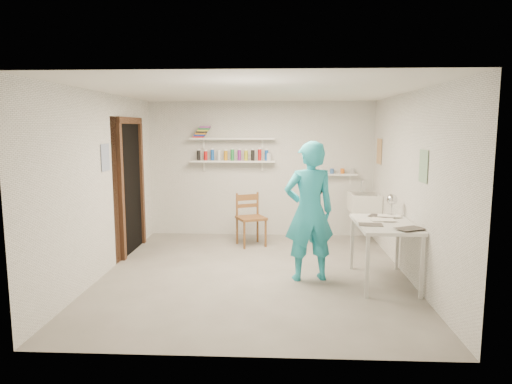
{
  "coord_description": "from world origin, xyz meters",
  "views": [
    {
      "loc": [
        0.31,
        -5.9,
        1.95
      ],
      "look_at": [
        0.0,
        0.4,
        1.05
      ],
      "focal_mm": 32.0,
      "sensor_mm": 36.0,
      "label": 1
    }
  ],
  "objects_px": {
    "wall_clock": "(312,186)",
    "wooden_chair": "(251,218)",
    "belfast_sink": "(364,202)",
    "man": "(309,211)",
    "work_table": "(384,253)",
    "desk_lamp": "(392,199)"
  },
  "relations": [
    {
      "from": "belfast_sink",
      "to": "wooden_chair",
      "type": "relative_size",
      "value": 0.65
    },
    {
      "from": "desk_lamp",
      "to": "belfast_sink",
      "type": "bearing_deg",
      "value": 93.09
    },
    {
      "from": "man",
      "to": "desk_lamp",
      "type": "distance_m",
      "value": 1.2
    },
    {
      "from": "belfast_sink",
      "to": "man",
      "type": "bearing_deg",
      "value": -118.9
    },
    {
      "from": "belfast_sink",
      "to": "wall_clock",
      "type": "distance_m",
      "value": 2.01
    },
    {
      "from": "wall_clock",
      "to": "man",
      "type": "bearing_deg",
      "value": -115.14
    },
    {
      "from": "man",
      "to": "desk_lamp",
      "type": "xyz_separation_m",
      "value": [
        1.13,
        0.39,
        0.1
      ]
    },
    {
      "from": "wooden_chair",
      "to": "desk_lamp",
      "type": "distance_m",
      "value": 2.4
    },
    {
      "from": "belfast_sink",
      "to": "wooden_chair",
      "type": "bearing_deg",
      "value": -173.01
    },
    {
      "from": "wall_clock",
      "to": "wooden_chair",
      "type": "bearing_deg",
      "value": 108.81
    },
    {
      "from": "wall_clock",
      "to": "desk_lamp",
      "type": "height_order",
      "value": "wall_clock"
    },
    {
      "from": "man",
      "to": "work_table",
      "type": "height_order",
      "value": "man"
    },
    {
      "from": "wall_clock",
      "to": "wooden_chair",
      "type": "xyz_separation_m",
      "value": [
        -0.88,
        1.45,
        -0.72
      ]
    },
    {
      "from": "desk_lamp",
      "to": "man",
      "type": "bearing_deg",
      "value": -161.06
    },
    {
      "from": "man",
      "to": "wall_clock",
      "type": "height_order",
      "value": "man"
    },
    {
      "from": "work_table",
      "to": "desk_lamp",
      "type": "relative_size",
      "value": 8.0
    },
    {
      "from": "belfast_sink",
      "to": "work_table",
      "type": "relative_size",
      "value": 0.52
    },
    {
      "from": "wall_clock",
      "to": "work_table",
      "type": "distance_m",
      "value": 1.23
    },
    {
      "from": "work_table",
      "to": "desk_lamp",
      "type": "height_order",
      "value": "desk_lamp"
    },
    {
      "from": "work_table",
      "to": "wooden_chair",
      "type": "bearing_deg",
      "value": 135.5
    },
    {
      "from": "wooden_chair",
      "to": "work_table",
      "type": "xyz_separation_m",
      "value": [
        1.77,
        -1.74,
        -0.08
      ]
    },
    {
      "from": "man",
      "to": "wall_clock",
      "type": "bearing_deg",
      "value": -115.14
    }
  ]
}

